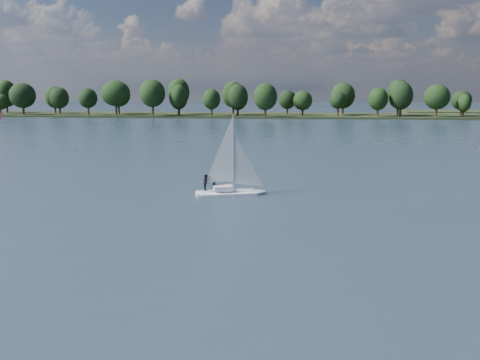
{
  "coord_description": "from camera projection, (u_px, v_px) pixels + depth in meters",
  "views": [
    {
      "loc": [
        -1.46,
        -20.37,
        11.97
      ],
      "look_at": [
        -7.47,
        34.21,
        2.5
      ],
      "focal_mm": 40.0,
      "sensor_mm": 36.0,
      "label": 1
    }
  ],
  "objects": [
    {
      "name": "far_shore",
      "position": [
        302.0,
        116.0,
        229.49
      ],
      "size": [
        660.0,
        40.0,
        1.5
      ],
      "primitive_type": "cube",
      "color": "black",
      "rests_on": "ground"
    },
    {
      "name": "dinghy_pink",
      "position": [
        2.0,
        118.0,
        197.92
      ],
      "size": [
        2.95,
        2.22,
        4.41
      ],
      "rotation": [
        0.0,
        0.0,
        0.47
      ],
      "color": "white",
      "rests_on": "ground"
    },
    {
      "name": "sailboat",
      "position": [
        227.0,
        172.0,
        60.02
      ],
      "size": [
        7.52,
        4.03,
        9.54
      ],
      "rotation": [
        0.0,
        0.0,
        0.29
      ],
      "color": "white",
      "rests_on": "ground"
    },
    {
      "name": "ground",
      "position": [
        305.0,
        142.0,
        119.79
      ],
      "size": [
        700.0,
        700.0,
        0.0
      ],
      "primitive_type": "plane",
      "color": "#233342",
      "rests_on": "ground"
    },
    {
      "name": "treeline",
      "position": [
        285.0,
        97.0,
        225.09
      ],
      "size": [
        563.14,
        73.94,
        18.21
      ],
      "color": "black",
      "rests_on": "ground"
    }
  ]
}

